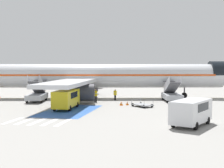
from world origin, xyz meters
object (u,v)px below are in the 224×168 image
Objects in this scene: baggage_cart at (142,105)px; traffic_cone_2 at (127,103)px; airliner at (94,76)px; service_van_1 at (66,98)px; ground_crew_3 at (115,94)px; boarding_stairs_aft at (37,95)px; fuel_tanker at (79,80)px; boarding_stairs_forward at (172,95)px; service_van_0 at (191,110)px; traffic_cone_0 at (121,103)px; ground_crew_2 at (96,95)px; ground_crew_0 at (84,93)px.

baggage_cart is 2.36m from traffic_cone_2.
airliner is 12.15m from service_van_1.
ground_crew_3 is at bearing 45.60° from airliner.
boarding_stairs_aft is 25.72m from fuel_tanker.
traffic_cone_2 is at bearing 102.76° from baggage_cart.
boarding_stairs_forward reaches higher than service_van_0.
boarding_stairs_aft reaches higher than service_van_1.
boarding_stairs_forward reaches higher than ground_crew_3.
traffic_cone_2 is (-7.23, 12.10, -1.06)m from service_van_0.
fuel_tanker reaches higher than traffic_cone_2.
airliner reaches higher than boarding_stairs_aft.
boarding_stairs_forward reaches higher than traffic_cone_2.
traffic_cone_0 is (-6.13, -5.70, -0.68)m from boarding_stairs_forward.
ground_crew_0 is at bearing -39.79° from ground_crew_2.
ground_crew_3 is (-9.74, 16.92, -0.39)m from service_van_0.
fuel_tanker reaches higher than ground_crew_2.
boarding_stairs_forward is 29.66m from fuel_tanker.
service_van_1 is at bearing -55.54° from boarding_stairs_aft.
fuel_tanker reaches higher than service_van_0.
service_van_0 is (22.05, -39.00, -0.46)m from fuel_tanker.
traffic_cone_0 is at bearing -32.68° from service_van_0.
service_van_0 is at bearing 30.16° from fuel_tanker.
boarding_stairs_forward is at bearing -38.73° from ground_crew_0.
traffic_cone_2 is (6.21, -7.15, -3.12)m from airliner.
service_van_0 is at bearing -45.97° from boarding_stairs_aft.
baggage_cart is 9.87m from ground_crew_0.
boarding_stairs_forward is 18.68m from boarding_stairs_aft.
boarding_stairs_aft is 1.07× the size of service_van_0.
boarding_stairs_forward is at bearing 42.91° from traffic_cone_0.
traffic_cone_2 is at bearing 29.52° from fuel_tanker.
boarding_stairs_forward is 12.21m from ground_crew_0.
ground_crew_0 is 3.99× the size of traffic_cone_2.
fuel_tanker is at bearing -168.72° from airliner.
baggage_cart is at bearing -41.20° from service_van_0.
service_van_1 is (-11.78, -10.07, 0.36)m from boarding_stairs_forward.
boarding_stairs_forward is at bearing -143.65° from service_van_1.
ground_crew_3 is at bearing -128.75° from ground_crew_2.
airliner is 5.95m from ground_crew_2.
baggage_cart is (-3.43, -6.49, -0.68)m from boarding_stairs_forward.
service_van_1 is at bearing 157.79° from baggage_cart.
service_van_1 is 7.22m from traffic_cone_0.
service_van_0 is 18.36m from ground_crew_2.
ground_crew_0 reaches higher than baggage_cart.
service_van_1 is at bearing -142.27° from traffic_cone_0.
fuel_tanker is 24.85m from ground_crew_0.
baggage_cart is at bearing -160.99° from service_van_1.
ground_crew_3 is (3.84, 9.64, -0.39)m from service_van_1.
airliner is 90.94× the size of traffic_cone_0.
baggage_cart is at bearing -31.84° from traffic_cone_2.
airliner is at bearing -31.99° from service_van_0.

